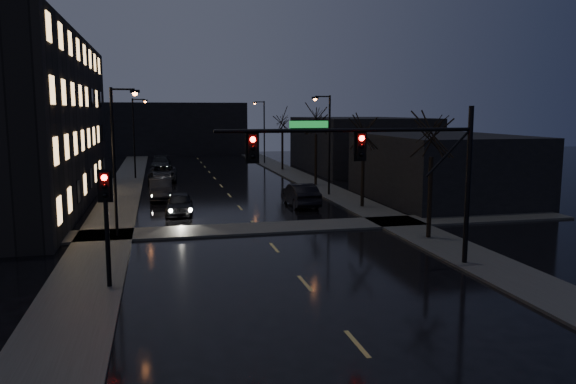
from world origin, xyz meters
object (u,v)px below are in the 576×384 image
oncoming_car_b (161,190)px  oncoming_car_d (161,163)px  oncoming_car_c (163,173)px  oncoming_car_a (179,204)px  lead_car (300,195)px

oncoming_car_b → oncoming_car_d: size_ratio=0.88×
oncoming_car_b → oncoming_car_c: 11.70m
oncoming_car_c → oncoming_car_d: oncoming_car_c is taller
oncoming_car_a → lead_car: 8.72m
oncoming_car_b → lead_car: (9.76, -5.25, 0.03)m
oncoming_car_d → lead_car: bearing=-68.0°
oncoming_car_c → lead_car: lead_car is taller
oncoming_car_c → lead_car: bearing=-58.3°
oncoming_car_c → lead_car: (9.49, -16.94, 0.03)m
oncoming_car_a → oncoming_car_c: 18.36m
oncoming_car_d → lead_car: (9.58, -27.44, 0.03)m
oncoming_car_c → oncoming_car_d: 10.50m
oncoming_car_a → lead_car: bearing=13.6°
oncoming_car_c → oncoming_car_a: bearing=-84.8°
oncoming_car_a → oncoming_car_c: size_ratio=0.75×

